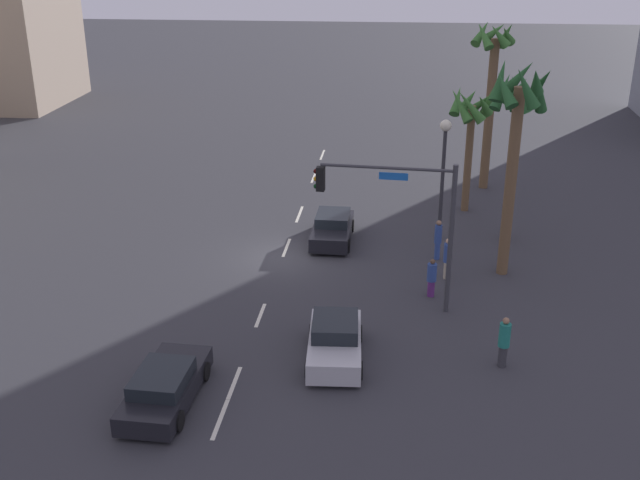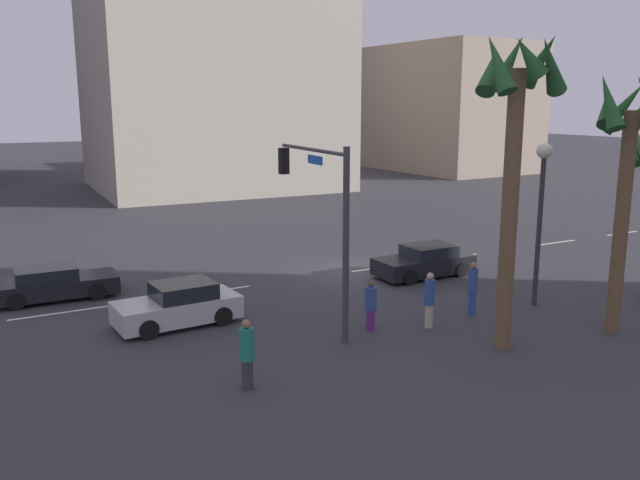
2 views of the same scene
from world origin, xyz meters
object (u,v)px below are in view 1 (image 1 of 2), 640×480
object	(u,v)px
pedestrian_0	(432,277)
pedestrian_2	(438,239)
pedestrian_3	(504,341)
car_2	(335,341)
palm_tree_0	(472,115)
palm_tree_1	(492,72)
traffic_signal	(403,211)
palm_tree_3	(517,124)
pedestrian_1	(447,257)
streetlamp	(444,156)
car_0	(165,386)
car_1	(332,228)
palm_tree_2	(518,118)

from	to	relation	value
pedestrian_0	pedestrian_2	xyz separation A→B (m)	(-3.97, 0.41, 0.15)
pedestrian_2	pedestrian_3	size ratio (longest dim) A/B	1.01
pedestrian_3	car_2	bearing A→B (deg)	-89.40
palm_tree_0	palm_tree_1	size ratio (longest dim) A/B	0.72
traffic_signal	palm_tree_3	bearing A→B (deg)	130.42
pedestrian_1	traffic_signal	bearing A→B (deg)	-34.16
traffic_signal	streetlamp	distance (m)	8.17
pedestrian_3	palm_tree_0	distance (m)	16.75
palm_tree_3	pedestrian_2	bearing A→B (deg)	-114.07
pedestrian_2	palm_tree_0	world-z (taller)	palm_tree_0
car_0	palm_tree_0	distance (m)	22.87
car_0	pedestrian_3	distance (m)	11.46
palm_tree_0	palm_tree_3	xyz separation A→B (m)	(8.20, 1.03, 1.43)
car_1	car_0	bearing A→B (deg)	-15.64
car_2	pedestrian_3	distance (m)	5.83
pedestrian_2	palm_tree_1	bearing A→B (deg)	164.34
car_1	pedestrian_1	distance (m)	6.67
car_0	streetlamp	world-z (taller)	streetlamp
car_2	palm_tree_1	bearing A→B (deg)	160.95
car_1	pedestrian_0	xyz separation A→B (m)	(5.78, 4.63, 0.23)
palm_tree_2	palm_tree_0	bearing A→B (deg)	-157.36
pedestrian_0	pedestrian_1	xyz separation A→B (m)	(-1.83, 0.73, 0.13)
palm_tree_3	pedestrian_3	bearing A→B (deg)	-6.81
car_0	palm_tree_1	world-z (taller)	palm_tree_1
car_2	palm_tree_2	world-z (taller)	palm_tree_2
traffic_signal	palm_tree_3	size ratio (longest dim) A/B	0.65
pedestrian_2	palm_tree_0	bearing A→B (deg)	165.50
traffic_signal	pedestrian_3	bearing A→B (deg)	40.90
car_2	palm_tree_2	size ratio (longest dim) A/B	0.51
car_1	palm_tree_2	distance (m)	10.17
streetlamp	pedestrian_0	xyz separation A→B (m)	(6.79, -0.62, -3.31)
streetlamp	traffic_signal	bearing A→B (deg)	-13.60
pedestrian_0	pedestrian_3	xyz separation A→B (m)	(5.29, 2.28, 0.13)
pedestrian_0	palm_tree_2	xyz separation A→B (m)	(-6.82, 3.91, 5.20)
traffic_signal	pedestrian_3	distance (m)	6.31
pedestrian_2	palm_tree_1	distance (m)	13.05
pedestrian_0	palm_tree_0	xyz separation A→B (m)	(-10.90, 2.20, 4.44)
pedestrian_3	car_0	bearing A→B (deg)	-72.92
car_1	pedestrian_1	size ratio (longest dim) A/B	2.31
pedestrian_0	palm_tree_2	bearing A→B (deg)	150.19
pedestrian_0	palm_tree_3	xyz separation A→B (m)	(-2.70, 3.24, 5.87)
pedestrian_2	pedestrian_3	world-z (taller)	pedestrian_2
car_0	palm_tree_2	xyz separation A→B (m)	(-15.47, 12.58, 5.47)
pedestrian_3	palm_tree_2	distance (m)	13.23
car_0	pedestrian_3	world-z (taller)	pedestrian_3
car_2	pedestrian_1	xyz separation A→B (m)	(-7.18, 4.27, 0.33)
palm_tree_2	pedestrian_2	bearing A→B (deg)	-50.79
car_2	pedestrian_3	size ratio (longest dim) A/B	2.22
palm_tree_1	car_2	bearing A→B (deg)	-19.05
traffic_signal	palm_tree_3	distance (m)	6.49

